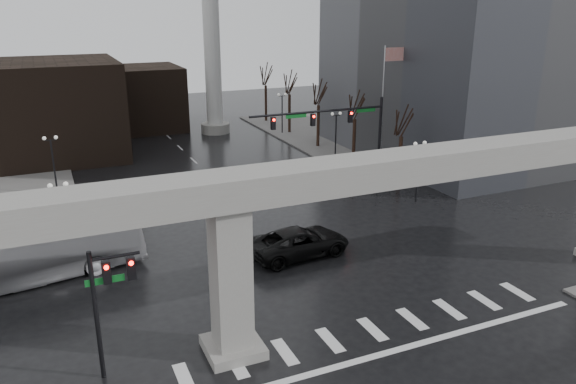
% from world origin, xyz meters
% --- Properties ---
extents(ground, '(160.00, 160.00, 0.00)m').
position_xyz_m(ground, '(0.00, 0.00, 0.00)').
color(ground, black).
rests_on(ground, ground).
extents(sidewalk_ne, '(28.00, 36.00, 0.15)m').
position_xyz_m(sidewalk_ne, '(26.00, 36.00, 0.07)').
color(sidewalk_ne, slate).
rests_on(sidewalk_ne, ground).
extents(elevated_guideway, '(48.00, 2.60, 8.70)m').
position_xyz_m(elevated_guideway, '(1.26, 0.00, 6.88)').
color(elevated_guideway, gray).
rests_on(elevated_guideway, ground).
extents(building_far_left, '(16.00, 14.00, 10.00)m').
position_xyz_m(building_far_left, '(-14.00, 42.00, 5.00)').
color(building_far_left, black).
rests_on(building_far_left, ground).
extents(building_far_mid, '(10.00, 10.00, 8.00)m').
position_xyz_m(building_far_mid, '(-2.00, 52.00, 4.00)').
color(building_far_mid, black).
rests_on(building_far_mid, ground).
extents(smokestack, '(3.60, 3.60, 30.00)m').
position_xyz_m(smokestack, '(6.00, 46.00, 13.35)').
color(smokestack, beige).
rests_on(smokestack, ground).
extents(signal_mast_arm, '(12.12, 0.43, 8.00)m').
position_xyz_m(signal_mast_arm, '(8.99, 18.80, 5.83)').
color(signal_mast_arm, black).
rests_on(signal_mast_arm, ground).
extents(signal_left_pole, '(2.30, 0.30, 6.00)m').
position_xyz_m(signal_left_pole, '(-12.25, 0.50, 4.07)').
color(signal_left_pole, black).
rests_on(signal_left_pole, ground).
extents(flagpole_assembly, '(2.06, 0.12, 12.00)m').
position_xyz_m(flagpole_assembly, '(15.29, 22.00, 7.53)').
color(flagpole_assembly, silver).
rests_on(flagpole_assembly, ground).
extents(lamp_right_0, '(1.22, 0.32, 5.11)m').
position_xyz_m(lamp_right_0, '(13.50, 14.00, 3.47)').
color(lamp_right_0, black).
rests_on(lamp_right_0, ground).
extents(lamp_right_1, '(1.22, 0.32, 5.11)m').
position_xyz_m(lamp_right_1, '(13.50, 28.00, 3.47)').
color(lamp_right_1, black).
rests_on(lamp_right_1, ground).
extents(lamp_right_2, '(1.22, 0.32, 5.11)m').
position_xyz_m(lamp_right_2, '(13.50, 42.00, 3.47)').
color(lamp_right_2, black).
rests_on(lamp_right_2, ground).
extents(lamp_left_0, '(1.22, 0.32, 5.11)m').
position_xyz_m(lamp_left_0, '(-13.50, 14.00, 3.47)').
color(lamp_left_0, black).
rests_on(lamp_left_0, ground).
extents(lamp_left_1, '(1.22, 0.32, 5.11)m').
position_xyz_m(lamp_left_1, '(-13.50, 28.00, 3.47)').
color(lamp_left_1, black).
rests_on(lamp_left_1, ground).
extents(lamp_left_2, '(1.22, 0.32, 5.11)m').
position_xyz_m(lamp_left_2, '(-13.50, 42.00, 3.47)').
color(lamp_left_2, black).
rests_on(lamp_left_2, ground).
extents(tree_right_0, '(1.09, 1.58, 7.50)m').
position_xyz_m(tree_right_0, '(14.53, 18.02, 2.79)').
color(tree_right_0, black).
rests_on(tree_right_0, ground).
extents(tree_right_1, '(1.09, 1.61, 7.67)m').
position_xyz_m(tree_right_1, '(14.53, 26.02, 2.85)').
color(tree_right_1, black).
rests_on(tree_right_1, ground).
extents(tree_right_2, '(1.10, 1.63, 7.85)m').
position_xyz_m(tree_right_2, '(14.53, 34.02, 2.91)').
color(tree_right_2, black).
rests_on(tree_right_2, ground).
extents(tree_right_3, '(1.11, 1.66, 8.02)m').
position_xyz_m(tree_right_3, '(14.53, 42.02, 2.98)').
color(tree_right_3, black).
rests_on(tree_right_3, ground).
extents(tree_right_4, '(1.12, 1.69, 8.19)m').
position_xyz_m(tree_right_4, '(14.53, 50.02, 3.04)').
color(tree_right_4, black).
rests_on(tree_right_4, ground).
extents(pickup_truck, '(6.91, 3.64, 1.85)m').
position_xyz_m(pickup_truck, '(0.32, 8.43, 0.93)').
color(pickup_truck, black).
rests_on(pickup_truck, ground).
extents(city_bus, '(13.75, 5.15, 3.74)m').
position_xyz_m(city_bus, '(-15.78, 11.62, 1.87)').
color(city_bus, '#9E9DA2').
rests_on(city_bus, ground).
extents(far_car, '(1.94, 4.59, 1.55)m').
position_xyz_m(far_car, '(-6.54, 23.92, 0.78)').
color(far_car, black).
rests_on(far_car, ground).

